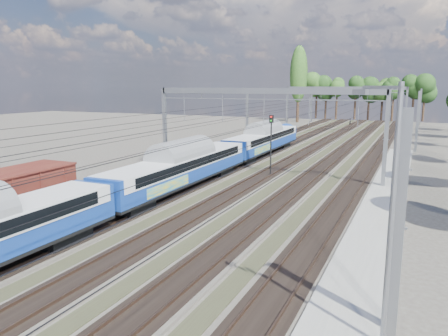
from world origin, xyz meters
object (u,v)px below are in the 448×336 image
at_px(emu_train, 179,163).
at_px(signal_far, 390,109).
at_px(signal_near, 271,138).
at_px(lamp_post, 389,213).
at_px(worker, 350,122).

xyz_separation_m(emu_train, signal_far, (12.17, 73.44, 1.40)).
bearing_deg(signal_near, signal_far, 95.53).
distance_m(emu_train, lamp_post, 25.04).
bearing_deg(worker, signal_near, 164.91).
bearing_deg(lamp_post, emu_train, 159.70).
relative_size(emu_train, signal_near, 10.38).
distance_m(worker, signal_near, 62.74).
height_order(signal_near, signal_far, signal_far).
distance_m(signal_far, lamp_post, 90.88).
relative_size(worker, signal_near, 0.27).
bearing_deg(worker, signal_far, -99.85).
height_order(emu_train, signal_far, signal_far).
bearing_deg(signal_near, worker, 103.11).
bearing_deg(lamp_post, signal_far, 117.17).
relative_size(emu_train, signal_far, 10.19).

